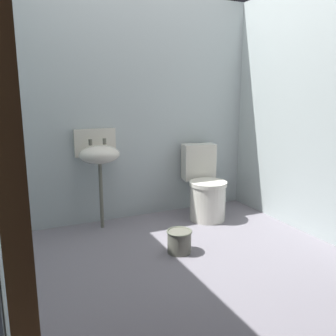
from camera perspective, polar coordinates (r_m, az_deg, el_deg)
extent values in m
cube|color=slate|center=(3.07, 2.22, -14.63)|extent=(3.06, 2.59, 0.08)
cube|color=#AEBABB|center=(3.80, -5.60, 9.51)|extent=(3.06, 0.10, 2.35)
cube|color=#ACB8B8|center=(3.67, 21.48, 8.65)|extent=(0.10, 2.39, 2.35)
cube|color=brown|center=(1.50, -24.66, 4.64)|extent=(0.12, 0.12, 2.35)
cylinder|color=silver|center=(3.81, 6.44, -5.56)|extent=(0.44, 0.44, 0.38)
cylinder|color=silver|center=(3.75, 6.52, -2.51)|extent=(0.46, 0.46, 0.04)
cube|color=silver|center=(3.99, 4.98, 1.04)|extent=(0.38, 0.24, 0.40)
cylinder|color=#636255|center=(3.59, -10.77, -4.50)|extent=(0.04, 0.04, 0.66)
ellipsoid|color=silver|center=(3.49, -11.04, 2.13)|extent=(0.40, 0.32, 0.18)
cube|color=silver|center=(3.64, -11.74, 4.08)|extent=(0.42, 0.04, 0.28)
cylinder|color=#636255|center=(3.52, -12.47, 4.11)|extent=(0.04, 0.04, 0.06)
cylinder|color=#636255|center=(3.55, -10.25, 4.27)|extent=(0.04, 0.04, 0.06)
cylinder|color=#636255|center=(3.07, 1.85, -11.87)|extent=(0.20, 0.20, 0.19)
torus|color=#5F6452|center=(3.03, 1.86, -10.23)|extent=(0.22, 0.22, 0.02)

